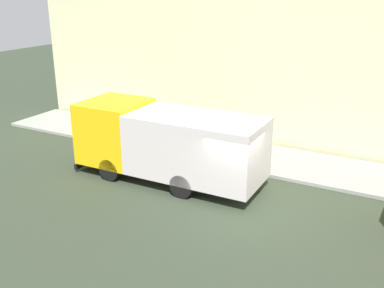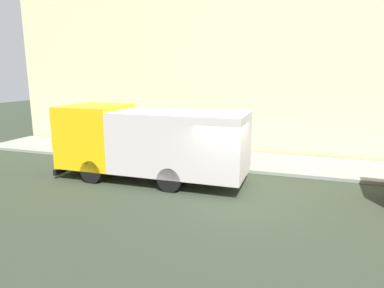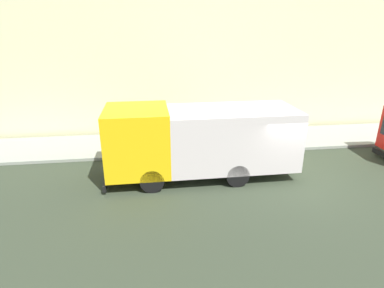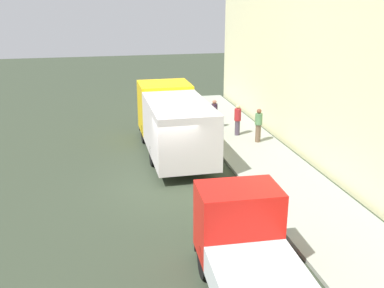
{
  "view_description": "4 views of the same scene",
  "coord_description": "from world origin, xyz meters",
  "px_view_note": "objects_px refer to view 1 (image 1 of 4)",
  "views": [
    {
      "loc": [
        -13.07,
        -5.09,
        7.37
      ],
      "look_at": [
        0.99,
        2.47,
        1.67
      ],
      "focal_mm": 41.63,
      "sensor_mm": 36.0,
      "label": 1
    },
    {
      "loc": [
        -10.94,
        -2.21,
        4.22
      ],
      "look_at": [
        1.47,
        1.96,
        1.45
      ],
      "focal_mm": 31.32,
      "sensor_mm": 36.0,
      "label": 2
    },
    {
      "loc": [
        -10.77,
        5.41,
        5.83
      ],
      "look_at": [
        0.9,
        3.87,
        1.41
      ],
      "focal_mm": 29.29,
      "sensor_mm": 36.0,
      "label": 3
    },
    {
      "loc": [
        -2.43,
        -16.08,
        7.21
      ],
      "look_at": [
        1.32,
        1.29,
        1.2
      ],
      "focal_mm": 41.49,
      "sensor_mm": 36.0,
      "label": 4
    }
  ],
  "objects_px": {
    "large_utility_truck": "(167,141)",
    "pedestrian_standing": "(206,125)",
    "pedestrian_walking": "(140,126)",
    "pedestrian_third": "(175,125)",
    "traffic_cone_orange": "(132,137)"
  },
  "relations": [
    {
      "from": "large_utility_truck",
      "to": "pedestrian_standing",
      "type": "xyz_separation_m",
      "value": [
        4.39,
        0.48,
        -0.57
      ]
    },
    {
      "from": "pedestrian_walking",
      "to": "pedestrian_third",
      "type": "height_order",
      "value": "pedestrian_third"
    },
    {
      "from": "large_utility_truck",
      "to": "pedestrian_walking",
      "type": "xyz_separation_m",
      "value": [
        2.85,
        3.28,
        -0.63
      ]
    },
    {
      "from": "pedestrian_standing",
      "to": "pedestrian_third",
      "type": "bearing_deg",
      "value": -132.7
    },
    {
      "from": "traffic_cone_orange",
      "to": "large_utility_truck",
      "type": "bearing_deg",
      "value": -125.12
    },
    {
      "from": "pedestrian_walking",
      "to": "traffic_cone_orange",
      "type": "relative_size",
      "value": 2.15
    },
    {
      "from": "pedestrian_standing",
      "to": "large_utility_truck",
      "type": "bearing_deg",
      "value": -62.96
    },
    {
      "from": "pedestrian_walking",
      "to": "large_utility_truck",
      "type": "bearing_deg",
      "value": 103.89
    },
    {
      "from": "pedestrian_standing",
      "to": "traffic_cone_orange",
      "type": "relative_size",
      "value": 2.29
    },
    {
      "from": "large_utility_truck",
      "to": "traffic_cone_orange",
      "type": "bearing_deg",
      "value": 54.41
    },
    {
      "from": "large_utility_truck",
      "to": "pedestrian_standing",
      "type": "bearing_deg",
      "value": 5.77
    },
    {
      "from": "large_utility_truck",
      "to": "pedestrian_walking",
      "type": "relative_size",
      "value": 4.76
    },
    {
      "from": "pedestrian_walking",
      "to": "pedestrian_standing",
      "type": "bearing_deg",
      "value": 173.6
    },
    {
      "from": "large_utility_truck",
      "to": "pedestrian_standing",
      "type": "distance_m",
      "value": 4.45
    },
    {
      "from": "large_utility_truck",
      "to": "pedestrian_standing",
      "type": "relative_size",
      "value": 4.47
    }
  ]
}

